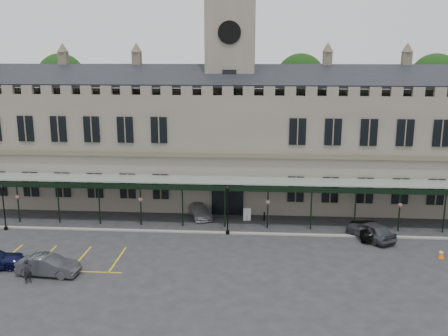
# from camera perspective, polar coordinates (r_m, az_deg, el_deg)

# --- Properties ---
(ground) EXTENTS (140.00, 140.00, 0.00)m
(ground) POSITION_cam_1_polar(r_m,az_deg,el_deg) (40.72, -0.61, -10.18)
(ground) COLOR #262628
(station_building) EXTENTS (60.00, 10.36, 17.30)m
(station_building) POSITION_cam_1_polar(r_m,az_deg,el_deg) (54.14, 0.75, 2.85)
(station_building) COLOR #6B6559
(station_building) RESTS_ON ground
(clock_tower) EXTENTS (5.60, 5.60, 24.80)m
(clock_tower) POSITION_cam_1_polar(r_m,az_deg,el_deg) (53.45, 0.78, 9.89)
(clock_tower) COLOR #6B6559
(clock_tower) RESTS_ON ground
(canopy) EXTENTS (50.00, 4.10, 4.30)m
(canopy) POSITION_cam_1_polar(r_m,az_deg,el_deg) (46.89, 0.13, -3.88)
(canopy) COLOR #8C9E93
(canopy) RESTS_ON ground
(kerb) EXTENTS (60.00, 0.40, 0.12)m
(kerb) POSITION_cam_1_polar(r_m,az_deg,el_deg) (45.79, -0.05, -7.40)
(kerb) COLOR gray
(kerb) RESTS_ON ground
(parking_markings) EXTENTS (16.00, 6.00, 0.01)m
(parking_markings) POSITION_cam_1_polar(r_m,az_deg,el_deg) (42.79, -20.12, -9.84)
(parking_markings) COLOR gold
(parking_markings) RESTS_ON ground
(tree_behind_left) EXTENTS (6.00, 6.00, 16.00)m
(tree_behind_left) POSITION_cam_1_polar(r_m,az_deg,el_deg) (67.23, -18.09, 9.66)
(tree_behind_left) COLOR #332314
(tree_behind_left) RESTS_ON ground
(tree_behind_mid) EXTENTS (6.00, 6.00, 16.00)m
(tree_behind_mid) POSITION_cam_1_polar(r_m,az_deg,el_deg) (62.56, 8.72, 9.94)
(tree_behind_mid) COLOR #332314
(tree_behind_mid) RESTS_ON ground
(tree_behind_right) EXTENTS (6.00, 6.00, 16.00)m
(tree_behind_right) POSITION_cam_1_polar(r_m,az_deg,el_deg) (65.77, 22.93, 9.22)
(tree_behind_right) COLOR #332314
(tree_behind_right) RESTS_ON ground
(lamp_post_left) EXTENTS (0.42, 0.42, 4.40)m
(lamp_post_left) POSITION_cam_1_polar(r_m,az_deg,el_deg) (50.14, -23.91, -3.66)
(lamp_post_left) COLOR black
(lamp_post_left) RESTS_ON ground
(lamp_post_mid) EXTENTS (0.44, 0.44, 4.63)m
(lamp_post_mid) POSITION_cam_1_polar(r_m,az_deg,el_deg) (44.77, 0.42, -4.25)
(lamp_post_mid) COLOR black
(lamp_post_mid) RESTS_ON ground
(traffic_cone) EXTENTS (0.47, 0.47, 0.75)m
(traffic_cone) POSITION_cam_1_polar(r_m,az_deg,el_deg) (44.04, 23.57, -8.97)
(traffic_cone) COLOR orange
(traffic_cone) RESTS_ON ground
(sign_board) EXTENTS (0.73, 0.21, 1.26)m
(sign_board) POSITION_cam_1_polar(r_m,az_deg,el_deg) (48.98, 2.64, -5.34)
(sign_board) COLOR black
(sign_board) RESTS_ON ground
(bollard_left) EXTENTS (0.15, 0.15, 0.82)m
(bollard_left) POSITION_cam_1_polar(r_m,az_deg,el_deg) (49.69, -2.73, -5.32)
(bollard_left) COLOR black
(bollard_left) RESTS_ON ground
(bollard_right) EXTENTS (0.16, 0.16, 0.88)m
(bollard_right) POSITION_cam_1_polar(r_m,az_deg,el_deg) (49.13, 4.62, -5.53)
(bollard_right) COLOR black
(bollard_right) RESTS_ON ground
(car_left_b) EXTENTS (4.67, 1.92, 1.50)m
(car_left_b) POSITION_cam_1_polar(r_m,az_deg,el_deg) (39.65, -19.44, -10.45)
(car_left_b) COLOR #393B40
(car_left_b) RESTS_ON ground
(car_taxi) EXTENTS (3.26, 4.74, 1.27)m
(car_taxi) POSITION_cam_1_polar(r_m,az_deg,el_deg) (50.08, -2.83, -4.90)
(car_taxi) COLOR #9EA0A5
(car_taxi) RESTS_ON ground
(car_van) EXTENTS (2.83, 5.14, 1.36)m
(car_van) POSITION_cam_1_polar(r_m,az_deg,el_deg) (46.87, 16.16, -6.64)
(car_van) COLOR black
(car_van) RESTS_ON ground
(car_right_a) EXTENTS (4.20, 5.05, 1.63)m
(car_right_a) POSITION_cam_1_polar(r_m,az_deg,el_deg) (45.98, 16.40, -6.87)
(car_right_a) COLOR #393B40
(car_right_a) RESTS_ON ground
(person_a) EXTENTS (0.75, 0.78, 1.81)m
(person_a) POSITION_cam_1_polar(r_m,az_deg,el_deg) (38.82, -21.53, -10.90)
(person_a) COLOR black
(person_a) RESTS_ON ground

